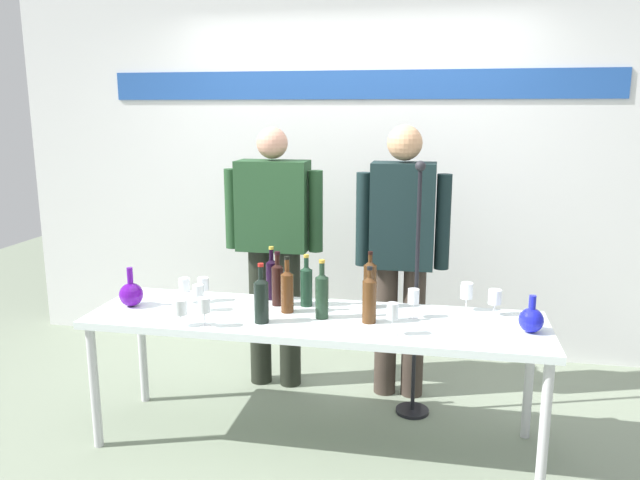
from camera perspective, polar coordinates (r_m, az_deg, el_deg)
ground_plane at (r=3.62m, az=-0.48°, el=-17.98°), size 10.00×10.00×0.00m
back_wall at (r=4.59m, az=3.20°, el=8.18°), size 5.20×0.11×3.00m
display_table at (r=3.34m, az=-0.50°, el=-7.96°), size 2.42×0.65×0.73m
decanter_blue_left at (r=3.63m, az=-16.96°, el=-4.75°), size 0.13×0.13×0.22m
decanter_blue_right at (r=3.25m, az=18.84°, el=-6.92°), size 0.12×0.12×0.19m
presenter_left at (r=3.99m, az=-4.27°, el=0.01°), size 0.64×0.22×1.70m
presenter_right at (r=3.86m, az=7.53°, el=-0.60°), size 0.58×0.22×1.71m
wine_bottle_0 at (r=3.21m, az=-5.42°, el=-5.34°), size 0.08×0.08×0.31m
wine_bottle_1 at (r=3.59m, az=-4.46°, el=-3.42°), size 0.07×0.07×0.31m
wine_bottle_2 at (r=3.36m, az=-3.03°, el=-4.54°), size 0.07×0.07×0.31m
wine_bottle_3 at (r=3.46m, az=-1.26°, el=-4.07°), size 0.07×0.07×0.29m
wine_bottle_4 at (r=3.44m, az=4.61°, el=-3.94°), size 0.07×0.07×0.32m
wine_bottle_5 at (r=3.20m, az=4.56°, el=-5.33°), size 0.07×0.07×0.30m
wine_bottle_6 at (r=3.48m, az=-3.92°, el=-3.88°), size 0.07×0.07×0.31m
wine_bottle_7 at (r=3.26m, az=0.18°, el=-4.95°), size 0.07×0.07×0.32m
wine_glass_left_0 at (r=3.60m, az=-12.35°, el=-4.13°), size 0.06×0.06×0.15m
wine_glass_left_1 at (r=3.19m, az=-10.59°, el=-5.99°), size 0.06×0.06×0.15m
wine_glass_left_2 at (r=3.61m, az=-10.68°, el=-4.03°), size 0.06×0.06×0.14m
wine_glass_left_3 at (r=3.23m, az=-12.71°, el=-6.08°), size 0.07×0.07×0.14m
wine_glass_left_4 at (r=3.44m, az=-11.14°, el=-4.77°), size 0.06×0.06×0.15m
wine_glass_right_0 at (r=3.31m, az=8.59°, el=-5.20°), size 0.06×0.06×0.16m
wine_glass_right_1 at (r=3.05m, az=6.68°, el=-6.59°), size 0.06×0.06×0.16m
wine_glass_right_2 at (r=3.44m, az=15.77°, el=-5.10°), size 0.07×0.07×0.14m
wine_glass_right_3 at (r=3.48m, az=13.33°, el=-4.60°), size 0.07×0.07×0.16m
microphone_stand at (r=3.75m, az=8.71°, el=-8.43°), size 0.20×0.20×1.52m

